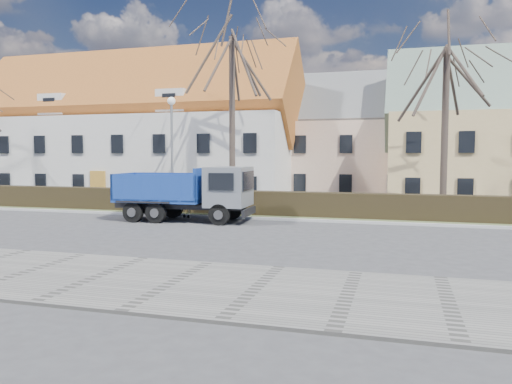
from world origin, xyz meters
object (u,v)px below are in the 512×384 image
(dump_truck, at_px, (180,193))
(streetlight, at_px, (172,154))
(cart_frame, at_px, (184,211))
(parked_car_a, at_px, (149,195))

(dump_truck, height_order, streetlight, streetlight)
(cart_frame, height_order, parked_car_a, parked_car_a)
(dump_truck, xyz_separation_m, streetlight, (-2.32, 3.99, 1.99))
(dump_truck, bearing_deg, cart_frame, 103.29)
(streetlight, distance_m, parked_car_a, 4.90)
(cart_frame, xyz_separation_m, parked_car_a, (-5.00, 5.44, 0.30))
(dump_truck, distance_m, cart_frame, 1.68)
(streetlight, bearing_deg, cart_frame, -54.41)
(cart_frame, relative_size, parked_car_a, 0.20)
(parked_car_a, bearing_deg, streetlight, -142.82)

